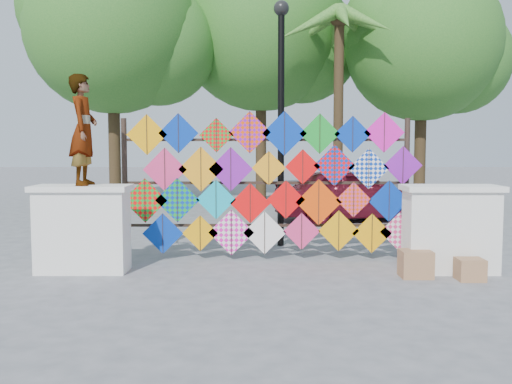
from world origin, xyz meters
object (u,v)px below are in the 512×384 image
(vendor_woman, at_px, (83,130))
(sedan, at_px, (352,194))
(lamppost, at_px, (281,100))
(kite_rack, at_px, (270,185))

(vendor_woman, bearing_deg, sedan, -42.03)
(vendor_woman, relative_size, lamppost, 0.36)
(kite_rack, height_order, vendor_woman, vendor_woman)
(kite_rack, height_order, sedan, kite_rack)
(vendor_woman, xyz_separation_m, sedan, (4.88, 5.74, -1.42))
(vendor_woman, height_order, sedan, vendor_woman)
(vendor_woman, height_order, lamppost, lamppost)
(kite_rack, height_order, lamppost, lamppost)
(lamppost, bearing_deg, vendor_woman, -143.31)
(sedan, bearing_deg, vendor_woman, 130.96)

